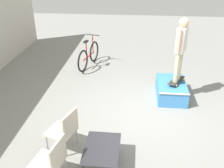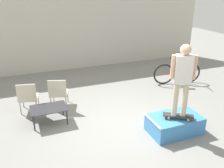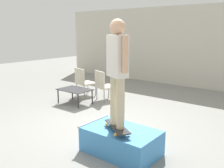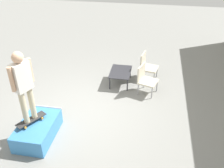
{
  "view_description": "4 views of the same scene",
  "coord_description": "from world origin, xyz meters",
  "px_view_note": "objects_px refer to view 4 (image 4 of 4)",
  "views": [
    {
      "loc": [
        -5.22,
        0.31,
        3.61
      ],
      "look_at": [
        0.03,
        0.84,
        0.88
      ],
      "focal_mm": 40.0,
      "sensor_mm": 36.0,
      "label": 1
    },
    {
      "loc": [
        -2.24,
        -5.16,
        3.46
      ],
      "look_at": [
        0.11,
        0.87,
        0.83
      ],
      "focal_mm": 40.0,
      "sensor_mm": 36.0,
      "label": 2
    },
    {
      "loc": [
        3.48,
        -3.96,
        2.07
      ],
      "look_at": [
        -0.09,
        0.55,
        0.84
      ],
      "focal_mm": 40.0,
      "sensor_mm": 36.0,
      "label": 3
    },
    {
      "loc": [
        5.25,
        1.8,
        4.32
      ],
      "look_at": [
        -0.14,
        0.85,
        0.91
      ],
      "focal_mm": 40.0,
      "sensor_mm": 36.0,
      "label": 4
    }
  ],
  "objects_px": {
    "person_skater": "(23,82)",
    "patio_chair_left": "(147,65)",
    "skateboard_on_ramp": "(31,120)",
    "patio_chair_right": "(145,78)",
    "skate_ramp_box": "(38,130)",
    "coffee_table": "(121,73)"
  },
  "relations": [
    {
      "from": "patio_chair_right",
      "to": "skateboard_on_ramp",
      "type": "bearing_deg",
      "value": 152.18
    },
    {
      "from": "patio_chair_right",
      "to": "skate_ramp_box",
      "type": "bearing_deg",
      "value": 153.49
    },
    {
      "from": "coffee_table",
      "to": "patio_chair_left",
      "type": "bearing_deg",
      "value": 119.2
    },
    {
      "from": "skateboard_on_ramp",
      "to": "patio_chair_right",
      "type": "xyz_separation_m",
      "value": [
        -2.42,
        2.52,
        -0.02
      ]
    },
    {
      "from": "patio_chair_right",
      "to": "person_skater",
      "type": "bearing_deg",
      "value": 152.18
    },
    {
      "from": "coffee_table",
      "to": "patio_chair_left",
      "type": "height_order",
      "value": "patio_chair_left"
    },
    {
      "from": "skateboard_on_ramp",
      "to": "coffee_table",
      "type": "bearing_deg",
      "value": -179.02
    },
    {
      "from": "skate_ramp_box",
      "to": "patio_chair_left",
      "type": "distance_m",
      "value": 4.07
    },
    {
      "from": "person_skater",
      "to": "coffee_table",
      "type": "height_order",
      "value": "person_skater"
    },
    {
      "from": "person_skater",
      "to": "skateboard_on_ramp",
      "type": "bearing_deg",
      "value": 114.5
    },
    {
      "from": "skate_ramp_box",
      "to": "patio_chair_right",
      "type": "xyz_separation_m",
      "value": [
        -2.41,
        2.41,
        0.28
      ]
    },
    {
      "from": "coffee_table",
      "to": "patio_chair_right",
      "type": "relative_size",
      "value": 1.03
    },
    {
      "from": "skate_ramp_box",
      "to": "patio_chair_left",
      "type": "height_order",
      "value": "patio_chair_left"
    },
    {
      "from": "coffee_table",
      "to": "person_skater",
      "type": "bearing_deg",
      "value": -31.16
    },
    {
      "from": "person_skater",
      "to": "coffee_table",
      "type": "relative_size",
      "value": 1.84
    },
    {
      "from": "person_skater",
      "to": "patio_chair_left",
      "type": "distance_m",
      "value": 4.26
    },
    {
      "from": "coffee_table",
      "to": "skateboard_on_ramp",
      "type": "bearing_deg",
      "value": -31.16
    },
    {
      "from": "person_skater",
      "to": "patio_chair_left",
      "type": "bearing_deg",
      "value": 166.95
    },
    {
      "from": "skate_ramp_box",
      "to": "skateboard_on_ramp",
      "type": "relative_size",
      "value": 1.8
    },
    {
      "from": "skate_ramp_box",
      "to": "coffee_table",
      "type": "bearing_deg",
      "value": 150.56
    },
    {
      "from": "skate_ramp_box",
      "to": "coffee_table",
      "type": "relative_size",
      "value": 1.38
    },
    {
      "from": "patio_chair_left",
      "to": "skateboard_on_ramp",
      "type": "bearing_deg",
      "value": 154.36
    }
  ]
}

